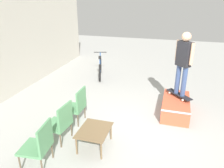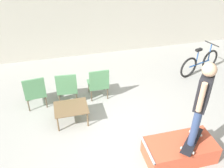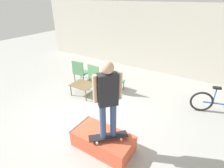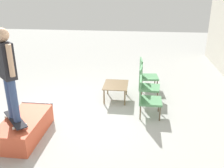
{
  "view_description": "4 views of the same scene",
  "coord_description": "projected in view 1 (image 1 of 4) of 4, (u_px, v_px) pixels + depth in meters",
  "views": [
    {
      "loc": [
        -4.55,
        -0.63,
        3.07
      ],
      "look_at": [
        0.3,
        0.79,
        1.0
      ],
      "focal_mm": 35.0,
      "sensor_mm": 36.0,
      "label": 1
    },
    {
      "loc": [
        -1.09,
        -3.85,
        4.11
      ],
      "look_at": [
        0.09,
        0.86,
        0.9
      ],
      "focal_mm": 40.0,
      "sensor_mm": 36.0,
      "label": 2
    },
    {
      "loc": [
        2.86,
        -3.27,
        3.23
      ],
      "look_at": [
        0.39,
        0.69,
        0.85
      ],
      "focal_mm": 28.0,
      "sensor_mm": 36.0,
      "label": 3
    },
    {
      "loc": [
        5.2,
        1.44,
        2.84
      ],
      "look_at": [
        0.27,
        0.86,
        0.9
      ],
      "focal_mm": 40.0,
      "sensor_mm": 36.0,
      "label": 4
    }
  ],
  "objects": [
    {
      "name": "patio_chair_left",
      "position": [
        39.0,
        144.0,
        4.08
      ],
      "size": [
        0.57,
        0.57,
        0.92
      ],
      "rotation": [
        0.0,
        0.0,
        3.24
      ],
      "color": "brown",
      "rests_on": "ground_plane"
    },
    {
      "name": "person_skater",
      "position": [
        184.0,
        59.0,
        5.7
      ],
      "size": [
        0.41,
        0.44,
        1.71
      ],
      "rotation": [
        0.0,
        0.0,
        0.83
      ],
      "color": "#384C7A",
      "rests_on": "skateboard_on_ramp"
    },
    {
      "name": "patio_chair_right",
      "position": [
        77.0,
        105.0,
        5.52
      ],
      "size": [
        0.52,
        0.52,
        0.92
      ],
      "rotation": [
        0.0,
        0.0,
        3.14
      ],
      "color": "brown",
      "rests_on": "ground_plane"
    },
    {
      "name": "skate_ramp_box",
      "position": [
        176.0,
        106.0,
        6.04
      ],
      "size": [
        1.43,
        0.71,
        0.43
      ],
      "color": "#DB5638",
      "rests_on": "ground_plane"
    },
    {
      "name": "ground_plane",
      "position": [
        139.0,
        129.0,
        5.37
      ],
      "size": [
        24.0,
        24.0,
        0.0
      ],
      "primitive_type": "plane",
      "color": "#A8A8A3"
    },
    {
      "name": "bicycle",
      "position": [
        100.0,
        68.0,
        8.68
      ],
      "size": [
        1.57,
        0.65,
        0.93
      ],
      "rotation": [
        0.0,
        0.0,
        0.31
      ],
      "color": "black",
      "rests_on": "ground_plane"
    },
    {
      "name": "coffee_table",
      "position": [
        94.0,
        132.0,
        4.63
      ],
      "size": [
        0.79,
        0.63,
        0.43
      ],
      "color": "brown",
      "rests_on": "ground_plane"
    },
    {
      "name": "patio_chair_center",
      "position": [
        60.0,
        122.0,
        4.79
      ],
      "size": [
        0.56,
        0.56,
        0.92
      ],
      "rotation": [
        0.0,
        0.0,
        3.05
      ],
      "color": "brown",
      "rests_on": "ground_plane"
    },
    {
      "name": "skateboard_on_ramp",
      "position": [
        179.0,
        95.0,
        6.08
      ],
      "size": [
        0.76,
        0.73,
        0.07
      ],
      "rotation": [
        0.0,
        0.0,
        0.76
      ],
      "color": "black",
      "rests_on": "skate_ramp_box"
    }
  ]
}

